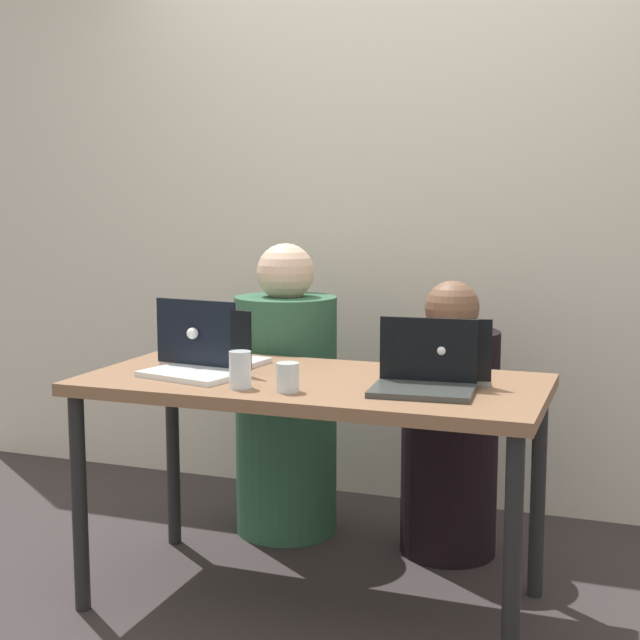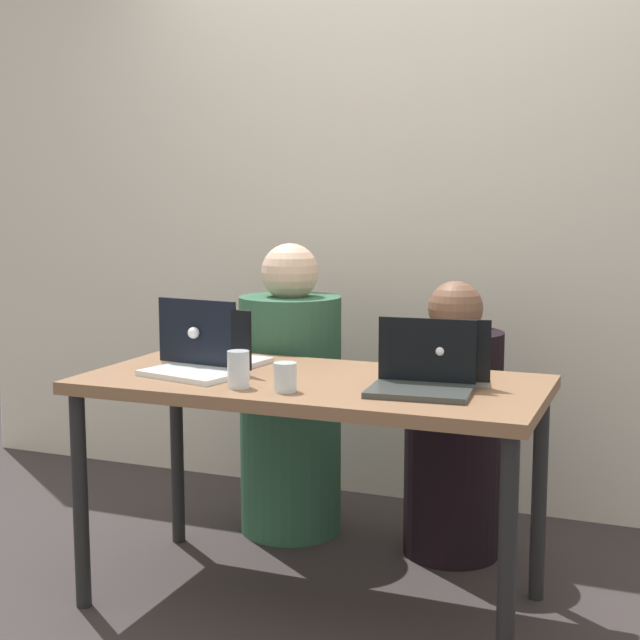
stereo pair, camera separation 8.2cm
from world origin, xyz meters
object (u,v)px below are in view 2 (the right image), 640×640
object	(u,v)px
laptop_front_right	(422,377)
water_glass_center	(285,379)
person_on_right	(453,435)
laptop_front_left	(201,360)
person_on_left	(290,405)
laptop_back_right	(441,368)
laptop_back_left	(211,351)
water_glass_left	(238,372)

from	to	relation	value
laptop_front_right	water_glass_center	world-z (taller)	laptop_front_right
person_on_right	laptop_front_left	bearing A→B (deg)	26.42
person_on_right	laptop_front_left	distance (m)	1.01
person_on_left	laptop_back_right	world-z (taller)	person_on_left
person_on_right	laptop_front_right	distance (m)	0.73
laptop_front_right	water_glass_center	bearing A→B (deg)	-163.70
water_glass_center	person_on_right	bearing A→B (deg)	67.46
laptop_back_right	laptop_front_right	xyz separation A→B (m)	(-0.02, -0.16, 0.00)
laptop_back_right	water_glass_center	size ratio (longest dim) A/B	3.91
laptop_back_right	laptop_front_right	bearing A→B (deg)	71.68
laptop_back_right	laptop_back_left	distance (m)	0.80
person_on_left	laptop_front_right	distance (m)	1.00
laptop_front_left	person_on_left	bearing A→B (deg)	100.04
person_on_left	laptop_front_right	bearing A→B (deg)	125.45
water_glass_left	water_glass_center	size ratio (longest dim) A/B	1.30
water_glass_left	person_on_right	bearing A→B (deg)	58.65
person_on_right	water_glass_left	bearing A→B (deg)	42.15
person_on_left	water_glass_center	bearing A→B (deg)	100.34
laptop_back_right	laptop_front_left	xyz separation A→B (m)	(-0.76, -0.16, 0.00)
laptop_back_left	person_on_right	bearing A→B (deg)	-138.23
laptop_front_right	laptop_front_left	distance (m)	0.75
person_on_left	laptop_back_right	size ratio (longest dim) A/B	3.37
person_on_right	laptop_back_right	distance (m)	0.60
person_on_right	water_glass_center	size ratio (longest dim) A/B	11.76
water_glass_left	water_glass_center	distance (m)	0.16
laptop_back_left	laptop_front_left	bearing A→B (deg)	112.97
laptop_front_left	water_glass_center	size ratio (longest dim) A/B	4.05
laptop_back_right	water_glass_center	xyz separation A→B (m)	(-0.40, -0.31, -0.01)
laptop_back_right	laptop_front_right	distance (m)	0.16
laptop_front_right	laptop_back_right	bearing A→B (deg)	79.87
laptop_front_right	water_glass_left	size ratio (longest dim) A/B	2.78
laptop_back_left	water_glass_center	xyz separation A→B (m)	(0.41, -0.28, -0.01)
person_on_left	laptop_back_left	world-z (taller)	person_on_left
person_on_left	water_glass_left	bearing A→B (deg)	90.16
person_on_right	water_glass_center	world-z (taller)	person_on_right
laptop_front_right	water_glass_left	xyz separation A→B (m)	(-0.53, -0.15, 0.00)
laptop_front_left	laptop_front_right	bearing A→B (deg)	13.46
water_glass_left	laptop_back_right	bearing A→B (deg)	29.23
laptop_front_left	water_glass_left	distance (m)	0.26
person_on_left	laptop_front_left	world-z (taller)	person_on_left
laptop_back_left	laptop_front_left	size ratio (longest dim) A/B	0.96
person_on_left	water_glass_center	world-z (taller)	person_on_left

